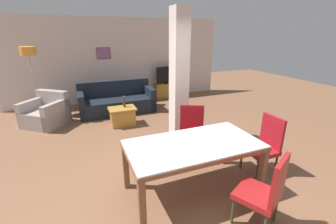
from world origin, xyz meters
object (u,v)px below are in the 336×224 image
Objects in this scene: armchair at (46,114)px; tv_screen at (169,75)px; dining_chair_far_right at (192,131)px; dining_chair_near_right at (265,190)px; floor_lamp at (29,57)px; sofa at (117,102)px; dining_table at (193,152)px; tv_stand at (169,90)px; bottle at (124,103)px; coffee_table at (123,116)px; dining_chair_head_right at (265,143)px.

tv_screen reaches higher than armchair.
dining_chair_near_right is (0.00, -1.80, 0.00)m from dining_chair_far_right.
sofa is at bearing -14.51° from floor_lamp.
tv_stand is (1.68, 4.94, -0.37)m from dining_table.
dining_table is 2.99m from bottle.
floor_lamp is (-4.17, -0.41, 1.35)m from tv_stand.
sofa is at bearing 9.89° from tv_screen.
tv_stand is at bearing -155.21° from sofa.
dining_table is 1.01m from dining_chair_near_right.
dining_table is 2.96m from coffee_table.
bottle is 0.27× the size of tv_screen.
dining_table is 0.88× the size of sofa.
dining_table is 1.33m from dining_chair_head_right.
bottle is at bearing 29.73° from dining_chair_head_right.
dining_chair_near_right is 0.88× the size of tv_stand.
dining_chair_near_right is 5.97m from tv_screen.
tv_stand is 0.58× the size of floor_lamp.
tv_stand is at bearing 71.17° from dining_table.
tv_stand is at bearing 5.65° from floor_lamp.
armchair is at bearing 44.15° from dining_chair_head_right.
dining_chair_far_right is 4.79m from floor_lamp.
dining_chair_near_right reaches higher than sofa.
dining_table is 1.93× the size of dining_chair_far_right.
dining_chair_head_right is 0.92× the size of tv_screen.
dining_table is at bearing -81.40° from coffee_table.
dining_chair_head_right is 1.25m from dining_chair_near_right.
sofa is 2.53m from floor_lamp.
dining_chair_near_right is 5.28m from armchair.
sofa is 1.12× the size of floor_lamp.
dining_chair_head_right and dining_chair_near_right have the same top height.
armchair is 1.93m from coffee_table.
dining_chair_far_right is at bearing 63.22° from dining_table.
dining_chair_head_right is at bearing 172.44° from armchair.
tv_screen reaches higher than tv_stand.
tv_screen reaches higher than dining_chair_near_right.
bottle is 0.15× the size of floor_lamp.
sofa is 1.75× the size of armchair.
dining_chair_far_right is at bearing 105.27° from sofa.
bottle is (0.07, 0.07, 0.33)m from coffee_table.
floor_lamp is at bearing 91.44° from dining_chair_near_right.
tv_stand is at bearing 43.86° from coffee_table.
sofa is 1.93× the size of tv_stand.
sofa is 1.86m from armchair.
sofa is 1.09m from coffee_table.
sofa is at bearing 72.77° from dining_chair_near_right.
dining_chair_far_right is at bearing 63.00° from dining_chair_near_right.
dining_chair_near_right is 6.27m from floor_lamp.
dining_chair_near_right is (-0.87, -0.90, 0.00)m from dining_chair_head_right.
tv_screen reaches higher than coffee_table.
dining_chair_far_right is at bearing -65.83° from coffee_table.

